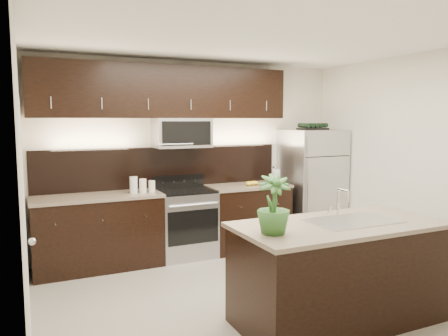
# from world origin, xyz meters

# --- Properties ---
(ground) EXTENTS (4.50, 4.50, 0.00)m
(ground) POSITION_xyz_m (0.00, 0.00, 0.00)
(ground) COLOR gray
(ground) RESTS_ON ground
(room_walls) EXTENTS (4.52, 4.02, 2.71)m
(room_walls) POSITION_xyz_m (-0.11, -0.04, 1.70)
(room_walls) COLOR beige
(room_walls) RESTS_ON ground
(counter_run) EXTENTS (3.51, 0.65, 0.94)m
(counter_run) POSITION_xyz_m (-0.46, 1.69, 0.47)
(counter_run) COLOR black
(counter_run) RESTS_ON ground
(upper_fixtures) EXTENTS (3.49, 0.40, 1.66)m
(upper_fixtures) POSITION_xyz_m (-0.43, 1.84, 2.14)
(upper_fixtures) COLOR black
(upper_fixtures) RESTS_ON counter_run
(island) EXTENTS (1.96, 0.96, 0.94)m
(island) POSITION_xyz_m (0.38, -0.75, 0.47)
(island) COLOR black
(island) RESTS_ON ground
(sink_faucet) EXTENTS (0.84, 0.50, 0.28)m
(sink_faucet) POSITION_xyz_m (0.53, -0.74, 0.96)
(sink_faucet) COLOR silver
(sink_faucet) RESTS_ON island
(refrigerator) EXTENTS (0.83, 0.75, 1.72)m
(refrigerator) POSITION_xyz_m (1.80, 1.63, 0.86)
(refrigerator) COLOR #B2B2B7
(refrigerator) RESTS_ON ground
(wine_rack) EXTENTS (0.43, 0.26, 0.10)m
(wine_rack) POSITION_xyz_m (1.80, 1.63, 1.77)
(wine_rack) COLOR black
(wine_rack) RESTS_ON refrigerator
(plant) EXTENTS (0.33, 0.33, 0.49)m
(plant) POSITION_xyz_m (-0.37, -0.83, 1.19)
(plant) COLOR #2D5D25
(plant) RESTS_ON island
(canisters) EXTENTS (0.32, 0.12, 0.22)m
(canisters) POSITION_xyz_m (-0.88, 1.63, 1.04)
(canisters) COLOR silver
(canisters) RESTS_ON counter_run
(french_press) EXTENTS (0.11, 0.11, 0.33)m
(french_press) POSITION_xyz_m (1.17, 1.64, 1.06)
(french_press) COLOR silver
(french_press) RESTS_ON counter_run
(bananas) EXTENTS (0.22, 0.18, 0.06)m
(bananas) POSITION_xyz_m (0.68, 1.61, 0.97)
(bananas) COLOR yellow
(bananas) RESTS_ON counter_run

